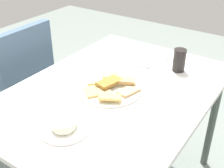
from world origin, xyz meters
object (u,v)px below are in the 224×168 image
object	(u,v)px
paper_napkin	(154,63)
salad_plate_greens	(64,125)
dining_table	(114,102)
fork	(157,63)
pide_platter	(109,87)
spoon	(152,62)
dining_chair	(19,83)
soda_can	(179,60)

from	to	relation	value
paper_napkin	salad_plate_greens	bearing A→B (deg)	178.45
dining_table	fork	bearing A→B (deg)	-7.48
salad_plate_greens	paper_napkin	size ratio (longest dim) A/B	1.63
dining_table	pide_platter	xyz separation A→B (m)	(-0.02, 0.02, 0.09)
dining_table	paper_napkin	bearing A→B (deg)	-4.68
dining_table	spoon	bearing A→B (deg)	-1.86
dining_table	paper_napkin	distance (m)	0.37
salad_plate_greens	fork	world-z (taller)	salad_plate_greens
pide_platter	salad_plate_greens	bearing A→B (deg)	-175.37
dining_chair	fork	world-z (taller)	dining_chair
dining_table	spoon	xyz separation A→B (m)	(0.36, -0.01, 0.08)
dining_chair	pide_platter	size ratio (longest dim) A/B	2.63
dining_table	salad_plate_greens	bearing A→B (deg)	-178.39
pide_platter	soda_can	size ratio (longest dim) A/B	2.77
salad_plate_greens	spoon	xyz separation A→B (m)	(0.73, -0.00, -0.02)
fork	pide_platter	bearing A→B (deg)	-172.13
pide_platter	paper_napkin	xyz separation A→B (m)	(0.38, -0.05, -0.01)
pide_platter	dining_table	bearing A→B (deg)	-48.30
salad_plate_greens	paper_napkin	xyz separation A→B (m)	(0.73, -0.02, -0.02)
salad_plate_greens	spoon	bearing A→B (deg)	-0.13
pide_platter	salad_plate_greens	distance (m)	0.35
paper_napkin	spoon	xyz separation A→B (m)	(0.00, 0.02, 0.00)
pide_platter	paper_napkin	world-z (taller)	pide_platter
soda_can	fork	size ratio (longest dim) A/B	0.69
dining_chair	pide_platter	world-z (taller)	dining_chair
pide_platter	spoon	xyz separation A→B (m)	(0.38, -0.03, -0.01)
fork	dining_chair	bearing A→B (deg)	130.38
soda_can	fork	xyz separation A→B (m)	(0.01, 0.13, -0.06)
salad_plate_greens	fork	bearing A→B (deg)	-2.97
dining_table	spoon	world-z (taller)	spoon
dining_chair	fork	distance (m)	0.91
salad_plate_greens	soda_can	xyz separation A→B (m)	(0.72, -0.17, 0.04)
pide_platter	spoon	size ratio (longest dim) A/B	2.04
salad_plate_greens	paper_napkin	world-z (taller)	salad_plate_greens
dining_table	fork	size ratio (longest dim) A/B	6.73
dining_chair	spoon	xyz separation A→B (m)	(0.34, -0.77, 0.23)
salad_plate_greens	spoon	world-z (taller)	salad_plate_greens
paper_napkin	spoon	size ratio (longest dim) A/B	0.73
pide_platter	paper_napkin	bearing A→B (deg)	-7.14
dining_chair	soda_can	world-z (taller)	dining_chair
soda_can	spoon	xyz separation A→B (m)	(0.01, 0.16, -0.06)
dining_chair	spoon	distance (m)	0.87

